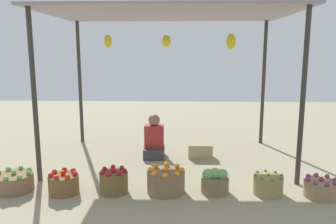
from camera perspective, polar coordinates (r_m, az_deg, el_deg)
ground_plane at (r=6.05m, az=0.19°, el=-7.89°), size 14.00×14.00×0.00m
market_stall_structure at (r=5.77m, az=0.30°, el=14.97°), size 4.05×2.51×2.52m
vendor_person at (r=6.07m, az=-2.36°, el=-4.88°), size 0.36×0.44×0.78m
basket_green_apples at (r=5.14m, az=-24.60°, el=-10.74°), size 0.50×0.50×0.29m
basket_red_tomatoes at (r=4.81m, az=-17.28°, el=-11.48°), size 0.40×0.40×0.32m
basket_red_apples at (r=4.68m, az=-9.19°, el=-11.56°), size 0.38×0.38×0.35m
basket_oranges at (r=4.63m, az=-0.31°, el=-11.65°), size 0.51×0.51×0.36m
basket_cabbages at (r=4.67m, az=7.96°, el=-11.70°), size 0.37×0.37×0.34m
basket_green_chilies at (r=4.78m, az=16.61°, el=-11.73°), size 0.39×0.39×0.28m
basket_purple_onions at (r=4.93m, az=24.48°, el=-11.69°), size 0.43×0.43×0.27m
wooden_crate_near_vendor at (r=6.11m, az=5.48°, el=-6.54°), size 0.43×0.27×0.25m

